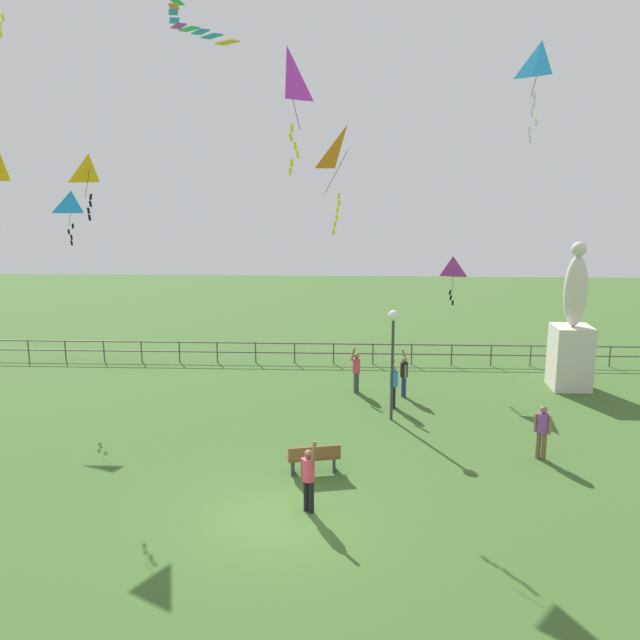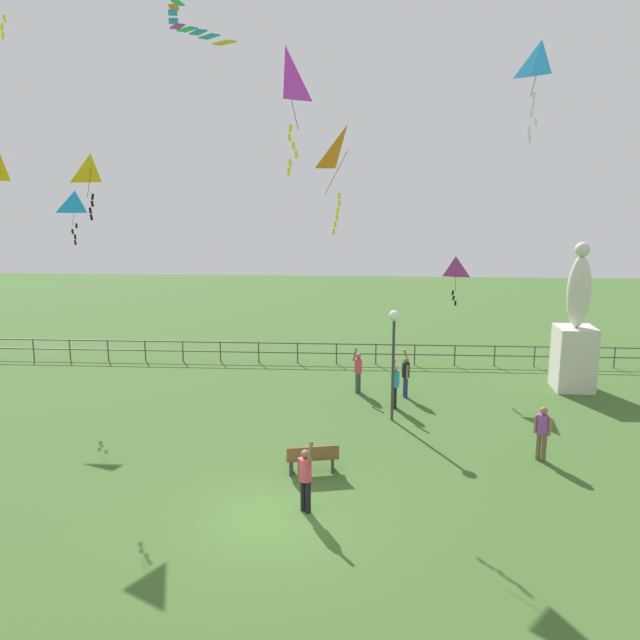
# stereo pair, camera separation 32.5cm
# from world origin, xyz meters

# --- Properties ---
(ground_plane) EXTENTS (80.00, 80.00, 0.00)m
(ground_plane) POSITION_xyz_m (0.00, 0.00, 0.00)
(ground_plane) COLOR #3D6028
(statue_monument) EXTENTS (1.46, 1.46, 5.82)m
(statue_monument) POSITION_xyz_m (10.55, 10.90, 2.04)
(statue_monument) COLOR beige
(statue_monument) RESTS_ON ground_plane
(lamppost) EXTENTS (0.36, 0.36, 3.88)m
(lamppost) POSITION_xyz_m (3.29, 7.03, 2.87)
(lamppost) COLOR #38383D
(lamppost) RESTS_ON ground_plane
(park_bench) EXTENTS (1.55, 0.73, 0.85)m
(park_bench) POSITION_xyz_m (0.83, 2.62, 0.46)
(park_bench) COLOR brown
(park_bench) RESTS_ON ground_plane
(person_0) EXTENTS (0.39, 0.45, 1.85)m
(person_0) POSITION_xyz_m (2.10, 9.99, 0.93)
(person_0) COLOR #3F4C47
(person_0) RESTS_ON ground_plane
(person_1) EXTENTS (0.46, 0.31, 1.67)m
(person_1) POSITION_xyz_m (7.58, 3.91, 0.96)
(person_1) COLOR brown
(person_1) RESTS_ON ground_plane
(person_2) EXTENTS (0.29, 0.50, 1.85)m
(person_2) POSITION_xyz_m (3.91, 9.52, 0.93)
(person_2) COLOR navy
(person_2) RESTS_ON ground_plane
(person_3) EXTENTS (0.30, 0.49, 1.92)m
(person_3) POSITION_xyz_m (3.44, 8.27, 0.96)
(person_3) COLOR black
(person_3) RESTS_ON ground_plane
(person_4) EXTENTS (0.44, 0.45, 1.96)m
(person_4) POSITION_xyz_m (0.81, 0.35, 0.98)
(person_4) COLOR black
(person_4) RESTS_ON ground_plane
(kite_1) EXTENTS (0.80, 0.89, 2.58)m
(kite_1) POSITION_xyz_m (6.73, 3.56, 11.17)
(kite_1) COLOR #198CD1
(kite_2) EXTENTS (0.73, 0.94, 2.12)m
(kite_2) POSITION_xyz_m (-6.55, 6.52, 8.45)
(kite_2) COLOR yellow
(kite_4) EXTENTS (0.84, 0.88, 3.24)m
(kite_4) POSITION_xyz_m (0.14, 3.01, 10.76)
(kite_4) COLOR #B22DB2
(kite_5) EXTENTS (1.28, 1.10, 3.20)m
(kite_5) POSITION_xyz_m (1.68, 5.70, 8.91)
(kite_5) COLOR orange
(kite_6) EXTENTS (0.91, 0.79, 2.06)m
(kite_6) POSITION_xyz_m (-9.13, 11.24, 7.13)
(kite_6) COLOR #198CD1
(kite_7) EXTENTS (0.92, 1.02, 1.97)m
(kite_7) POSITION_xyz_m (5.92, 11.76, 4.53)
(kite_7) COLOR #B22DB2
(waterfront_railing) EXTENTS (36.02, 0.06, 0.95)m
(waterfront_railing) POSITION_xyz_m (-0.41, 14.00, 0.63)
(waterfront_railing) COLOR #4C4742
(waterfront_railing) RESTS_ON ground_plane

